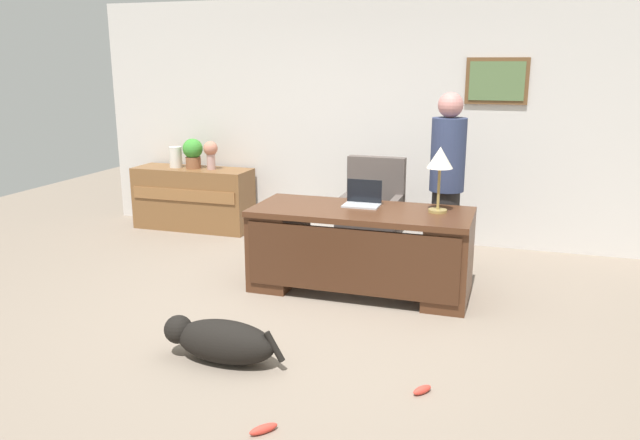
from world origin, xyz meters
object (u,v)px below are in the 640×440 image
Objects in this scene: dog_lying at (220,340)px; dog_toy_ball at (259,339)px; person_standing at (447,183)px; dog_toy_bone at (264,429)px; vase_empty at (176,157)px; desk_lamp at (440,162)px; potted_plant at (193,152)px; armchair at (372,215)px; dog_toy_plush at (422,390)px; desk at (360,247)px; laptop at (363,199)px; vase_with_flowers at (211,152)px; credenza at (194,198)px.

dog_lying is 0.36m from dog_toy_ball.
dog_toy_bone is (-0.62, -2.97, -0.88)m from person_standing.
person_standing is at bearing -13.98° from vase_empty.
potted_plant is (-3.11, 1.37, -0.24)m from desk_lamp.
desk_lamp reaches higher than armchair.
dog_toy_plush is at bearing -14.68° from dog_toy_ball.
vase_empty is 1.47× the size of dog_toy_bone.
desk is 0.44m from laptop.
dog_toy_plush is at bearing -45.71° from vase_with_flowers.
person_standing reaches higher than desk.
potted_plant is (-0.24, 0.00, -0.01)m from vase_with_flowers.
dog_lying is at bearing -125.14° from desk_lamp.
person_standing is at bearing 89.22° from desk_lamp.
armchair reaches higher than credenza.
potted_plant reaches higher than credenza.
person_standing is at bearing 60.99° from dog_toy_ball.
vase_with_flowers is at bearing 165.38° from armchair.
potted_plant is at bearing 180.00° from vase_with_flowers.
dog_toy_ball is 0.64× the size of dog_toy_plush.
potted_plant is at bearing 166.82° from armchair.
vase_empty is 2.78× the size of dog_toy_ball.
laptop is 2.24× the size of dog_toy_plush.
vase_empty is at bearing 166.02° from person_standing.
vase_empty is (-0.48, 0.00, -0.08)m from vase_with_flowers.
armchair reaches higher than dog_lying.
person_standing is 3.23m from potted_plant.
desk is 2.90m from credenza.
desk_lamp is 6.18× the size of dog_toy_ball.
armchair is 2.92× the size of potted_plant.
armchair is at bearing 79.90° from dog_lying.
person_standing reaches higher than dog_lying.
laptop is 0.57× the size of desk_lamp.
vase_with_flowers is at bearing 122.81° from dog_toy_ball.
desk is 11.16× the size of dog_toy_bone.
dog_lying is 9.89× the size of dog_toy_ball.
dog_lying is (-1.23, -2.27, -0.75)m from person_standing.
vase_empty reaches higher than dog_toy_bone.
dog_toy_plush is at bearing 41.84° from dog_toy_bone.
laptop reaches higher than desk.
person_standing reaches higher than vase_with_flowers.
dog_toy_ball is (2.04, -2.79, -0.90)m from potted_plant.
vase_with_flowers is (-2.87, 1.37, -0.23)m from desk_lamp.
desk_lamp is 3.93× the size of dog_toy_plush.
dog_lying is 2.66× the size of vase_with_flowers.
laptop reaches higher than dog_toy_ball.
armchair is at bearing 159.65° from person_standing.
desk_lamp is at bearing -23.65° from credenza.
desk_lamp is at bearing 52.76° from dog_toy_ball.
person_standing is 0.61m from desk_lamp.
vase_with_flowers reaches higher than laptop.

